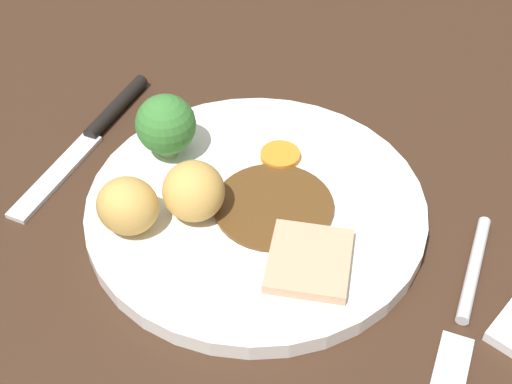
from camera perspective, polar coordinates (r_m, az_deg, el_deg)
dining_table at (r=57.54cm, az=-2.38°, el=-0.62°), size 120.00×84.00×3.60cm
dinner_plate at (r=53.35cm, az=-0.00°, el=-1.30°), size 25.09×25.09×1.40cm
gravy_pool at (r=52.36cm, az=1.41°, el=-1.10°), size 8.80×8.80×0.30cm
meat_slice_main at (r=48.67cm, az=4.25°, el=-5.44°), size 6.77×7.19×0.80cm
roast_potato_left at (r=50.63cm, az=-4.60°, el=-0.05°), size 6.33×6.34×4.29cm
roast_potato_right at (r=50.49cm, az=-10.14°, el=-1.09°), size 4.66×4.38×4.07cm
carrot_coin_front at (r=56.16cm, az=1.93°, el=2.90°), size 3.11×3.11×0.54cm
broccoli_floret at (r=55.27cm, az=-7.21°, el=5.24°), size 4.66×4.66×5.25cm
fork at (r=49.93cm, az=16.26°, el=-8.66°), size 2.23×15.30×0.90cm
knife at (r=61.81cm, az=-12.58°, el=4.77°), size 1.73×18.50×1.20cm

